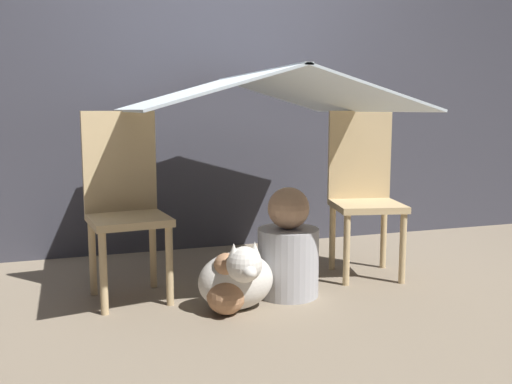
% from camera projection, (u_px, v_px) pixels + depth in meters
% --- Properties ---
extents(ground_plane, '(8.80, 8.80, 0.00)m').
position_uv_depth(ground_plane, '(270.00, 299.00, 2.84)').
color(ground_plane, gray).
extents(wall_back, '(7.00, 0.05, 2.50)m').
position_uv_depth(wall_back, '(210.00, 62.00, 3.78)').
color(wall_back, '#3D3D47').
rests_on(wall_back, ground_plane).
extents(chair_left, '(0.41, 0.41, 0.93)m').
position_uv_depth(chair_left, '(125.00, 200.00, 2.84)').
color(chair_left, '#D1B27F').
rests_on(chair_left, ground_plane).
extents(chair_right, '(0.43, 0.43, 0.93)m').
position_uv_depth(chair_right, '(363.00, 188.00, 3.25)').
color(chair_right, '#D1B27F').
rests_on(chair_right, ground_plane).
extents(sheet_canopy, '(1.31, 1.35, 0.20)m').
position_uv_depth(sheet_canopy, '(256.00, 92.00, 2.89)').
color(sheet_canopy, silver).
extents(person_front, '(0.31, 0.31, 0.55)m').
position_uv_depth(person_front, '(288.00, 250.00, 2.88)').
color(person_front, '#B2B2B7').
rests_on(person_front, ground_plane).
extents(dog, '(0.36, 0.36, 0.35)m').
position_uv_depth(dog, '(237.00, 278.00, 2.66)').
color(dog, silver).
rests_on(dog, ground_plane).
extents(floor_cushion, '(0.33, 0.27, 0.10)m').
position_uv_depth(floor_cushion, '(260.00, 274.00, 3.10)').
color(floor_cushion, '#7FB27F').
rests_on(floor_cushion, ground_plane).
extents(plush_toy, '(0.18, 0.18, 0.29)m').
position_uv_depth(plush_toy, '(226.00, 290.00, 2.62)').
color(plush_toy, tan).
rests_on(plush_toy, ground_plane).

